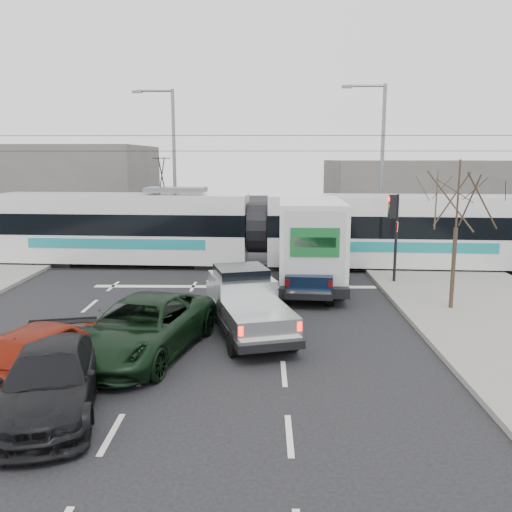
{
  "coord_description": "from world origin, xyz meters",
  "views": [
    {
      "loc": [
        1.22,
        -15.52,
        5.21
      ],
      "look_at": [
        0.92,
        3.16,
        1.8
      ],
      "focal_mm": 38.0,
      "sensor_mm": 36.0,
      "label": 1
    }
  ],
  "objects_px": {
    "bare_tree": "(458,201)",
    "tram": "(257,229)",
    "silver_pickup": "(246,302)",
    "street_lamp_far": "(171,159)",
    "traffic_signal": "(394,219)",
    "box_truck": "(310,244)",
    "dark_car": "(50,379)",
    "green_car": "(142,327)",
    "red_car": "(24,362)",
    "street_lamp_near": "(379,159)",
    "navy_pickup": "(311,269)"
  },
  "relations": [
    {
      "from": "bare_tree",
      "to": "tram",
      "type": "xyz_separation_m",
      "value": [
        -6.75,
        7.71,
        -1.96
      ]
    },
    {
      "from": "silver_pickup",
      "to": "street_lamp_far",
      "type": "bearing_deg",
      "value": 91.72
    },
    {
      "from": "traffic_signal",
      "to": "box_truck",
      "type": "height_order",
      "value": "traffic_signal"
    },
    {
      "from": "dark_car",
      "to": "street_lamp_far",
      "type": "bearing_deg",
      "value": 79.63
    },
    {
      "from": "bare_tree",
      "to": "tram",
      "type": "relative_size",
      "value": 0.2
    },
    {
      "from": "dark_car",
      "to": "green_car",
      "type": "bearing_deg",
      "value": 57.25
    },
    {
      "from": "red_car",
      "to": "dark_car",
      "type": "height_order",
      "value": "red_car"
    },
    {
      "from": "green_car",
      "to": "traffic_signal",
      "type": "bearing_deg",
      "value": 57.89
    },
    {
      "from": "street_lamp_far",
      "to": "box_truck",
      "type": "relative_size",
      "value": 1.25
    },
    {
      "from": "bare_tree",
      "to": "green_car",
      "type": "relative_size",
      "value": 0.91
    },
    {
      "from": "street_lamp_near",
      "to": "navy_pickup",
      "type": "height_order",
      "value": "street_lamp_near"
    },
    {
      "from": "street_lamp_far",
      "to": "dark_car",
      "type": "bearing_deg",
      "value": -87.36
    },
    {
      "from": "traffic_signal",
      "to": "street_lamp_near",
      "type": "xyz_separation_m",
      "value": [
        0.84,
        7.5,
        2.37
      ]
    },
    {
      "from": "bare_tree",
      "to": "street_lamp_near",
      "type": "bearing_deg",
      "value": 91.42
    },
    {
      "from": "traffic_signal",
      "to": "tram",
      "type": "height_order",
      "value": "tram"
    },
    {
      "from": "navy_pickup",
      "to": "green_car",
      "type": "bearing_deg",
      "value": -120.16
    },
    {
      "from": "navy_pickup",
      "to": "green_car",
      "type": "xyz_separation_m",
      "value": [
        -5.06,
        -6.76,
        -0.19
      ]
    },
    {
      "from": "navy_pickup",
      "to": "silver_pickup",
      "type": "bearing_deg",
      "value": -109.71
    },
    {
      "from": "bare_tree",
      "to": "dark_car",
      "type": "xyz_separation_m",
      "value": [
        -10.82,
        -7.52,
        -3.11
      ]
    },
    {
      "from": "street_lamp_far",
      "to": "box_truck",
      "type": "height_order",
      "value": "street_lamp_far"
    },
    {
      "from": "bare_tree",
      "to": "silver_pickup",
      "type": "xyz_separation_m",
      "value": [
        -6.94,
        -2.24,
        -2.86
      ]
    },
    {
      "from": "box_truck",
      "to": "street_lamp_far",
      "type": "bearing_deg",
      "value": 127.9
    },
    {
      "from": "bare_tree",
      "to": "red_car",
      "type": "xyz_separation_m",
      "value": [
        -11.69,
        -6.76,
        -3.04
      ]
    },
    {
      "from": "street_lamp_far",
      "to": "box_truck",
      "type": "distance_m",
      "value": 12.7
    },
    {
      "from": "traffic_signal",
      "to": "street_lamp_near",
      "type": "height_order",
      "value": "street_lamp_near"
    },
    {
      "from": "tram",
      "to": "red_car",
      "type": "distance_m",
      "value": 15.32
    },
    {
      "from": "red_car",
      "to": "green_car",
      "type": "bearing_deg",
      "value": 68.28
    },
    {
      "from": "bare_tree",
      "to": "traffic_signal",
      "type": "distance_m",
      "value": 4.28
    },
    {
      "from": "red_car",
      "to": "street_lamp_near",
      "type": "bearing_deg",
      "value": 75.49
    },
    {
      "from": "bare_tree",
      "to": "navy_pickup",
      "type": "distance_m",
      "value": 5.95
    },
    {
      "from": "navy_pickup",
      "to": "red_car",
      "type": "distance_m",
      "value": 11.69
    },
    {
      "from": "traffic_signal",
      "to": "street_lamp_far",
      "type": "bearing_deg",
      "value": 138.28
    },
    {
      "from": "traffic_signal",
      "to": "red_car",
      "type": "relative_size",
      "value": 0.81
    },
    {
      "from": "street_lamp_near",
      "to": "red_car",
      "type": "xyz_separation_m",
      "value": [
        -11.41,
        -18.26,
        -4.36
      ]
    },
    {
      "from": "dark_car",
      "to": "traffic_signal",
      "type": "bearing_deg",
      "value": 36.92
    },
    {
      "from": "bare_tree",
      "to": "dark_car",
      "type": "bearing_deg",
      "value": -145.18
    },
    {
      "from": "traffic_signal",
      "to": "green_car",
      "type": "distance_m",
      "value": 12.01
    },
    {
      "from": "street_lamp_far",
      "to": "red_car",
      "type": "height_order",
      "value": "street_lamp_far"
    },
    {
      "from": "box_truck",
      "to": "green_car",
      "type": "height_order",
      "value": "box_truck"
    },
    {
      "from": "navy_pickup",
      "to": "red_car",
      "type": "xyz_separation_m",
      "value": [
        -7.11,
        -9.27,
        -0.2
      ]
    },
    {
      "from": "green_car",
      "to": "red_car",
      "type": "distance_m",
      "value": 3.25
    },
    {
      "from": "street_lamp_near",
      "to": "silver_pickup",
      "type": "distance_m",
      "value": 15.83
    },
    {
      "from": "navy_pickup",
      "to": "tram",
      "type": "bearing_deg",
      "value": 119.32
    },
    {
      "from": "street_lamp_near",
      "to": "street_lamp_far",
      "type": "relative_size",
      "value": 1.0
    },
    {
      "from": "bare_tree",
      "to": "box_truck",
      "type": "distance_m",
      "value": 6.16
    },
    {
      "from": "green_car",
      "to": "navy_pickup",
      "type": "bearing_deg",
      "value": 67.01
    },
    {
      "from": "navy_pickup",
      "to": "street_lamp_far",
      "type": "bearing_deg",
      "value": 129.9
    },
    {
      "from": "bare_tree",
      "to": "green_car",
      "type": "bearing_deg",
      "value": -156.25
    },
    {
      "from": "silver_pickup",
      "to": "red_car",
      "type": "xyz_separation_m",
      "value": [
        -4.75,
        -4.52,
        -0.18
      ]
    },
    {
      "from": "tram",
      "to": "box_truck",
      "type": "xyz_separation_m",
      "value": [
        2.2,
        -4.09,
        -0.07
      ]
    }
  ]
}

